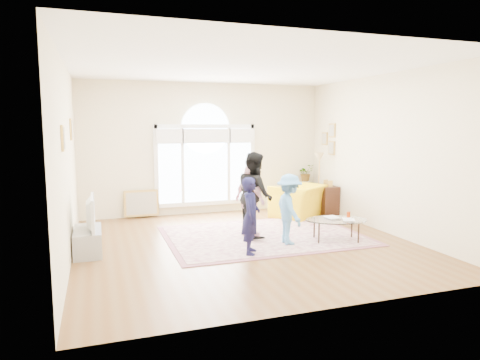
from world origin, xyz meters
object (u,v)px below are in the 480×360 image
object	(u,v)px
tv_console	(88,241)
armchair	(298,201)
television	(87,213)
coffee_table	(336,220)
area_rug	(264,236)

from	to	relation	value
tv_console	armchair	size ratio (longest dim) A/B	0.85
tv_console	television	xyz separation A→B (m)	(0.01, -0.00, 0.49)
television	tv_console	bearing A→B (deg)	180.00
television	coffee_table	bearing A→B (deg)	-8.74
area_rug	tv_console	size ratio (longest dim) A/B	3.60
armchair	television	bearing A→B (deg)	-17.81
television	area_rug	bearing A→B (deg)	1.71
television	armchair	xyz separation A→B (m)	(4.71, 1.53, -0.32)
area_rug	armchair	size ratio (longest dim) A/B	3.06
area_rug	coffee_table	distance (m)	1.45
tv_console	coffee_table	world-z (taller)	coffee_table
television	coffee_table	distance (m)	4.48
television	armchair	distance (m)	4.96
armchair	coffee_table	bearing A→B (deg)	46.60
area_rug	armchair	xyz separation A→B (m)	(1.45, 1.43, 0.37)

